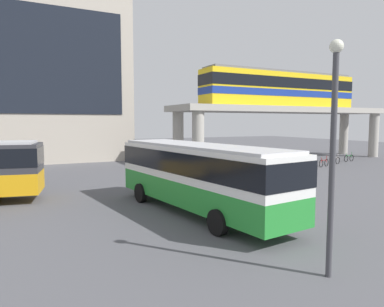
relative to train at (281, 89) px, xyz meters
The scene contains 9 objects.
ground_plane 19.85m from the train, 159.96° to the right, with size 120.00×120.00×0.00m, color #515156.
elevated_platform 2.97m from the train, ahead, with size 26.39×5.96×5.84m.
train is the anchor object (origin of this frame).
bus_main 25.19m from the train, 139.23° to the right, with size 3.90×11.27×3.22m.
bicycle_red 9.75m from the train, 89.72° to the right, with size 1.74×0.55×1.04m.
bicycle_green 10.43m from the train, 35.88° to the right, with size 1.78×0.34×1.04m.
bicycle_silver 9.54m from the train, 65.06° to the right, with size 1.77×0.38×1.04m.
pedestrian_near_building 20.83m from the train, 153.18° to the right, with size 0.45×0.34×1.57m.
lamp_post 30.28m from the train, 128.06° to the right, with size 0.36×0.36×6.39m.
Camera 1 is at (-8.91, -14.04, 4.25)m, focal length 32.95 mm.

